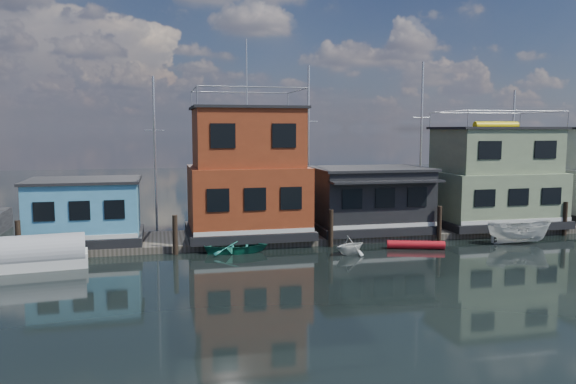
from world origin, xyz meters
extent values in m
plane|color=black|center=(0.00, 0.00, 0.00)|extent=(160.00, 160.00, 0.00)
cube|color=#595147|center=(0.00, 12.00, 0.20)|extent=(48.00, 5.00, 0.40)
cube|color=black|center=(-18.00, 12.00, 0.65)|extent=(6.40, 4.90, 0.50)
cube|color=#51A3D0|center=(-18.00, 12.00, 2.40)|extent=(6.00, 4.50, 3.00)
cube|color=black|center=(-18.00, 12.00, 3.98)|extent=(6.30, 4.80, 0.16)
cube|color=black|center=(-8.50, 12.00, 0.65)|extent=(7.40, 5.90, 0.50)
cube|color=#92371A|center=(-8.50, 12.00, 2.77)|extent=(7.00, 5.50, 3.74)
cube|color=#92371A|center=(-8.50, 12.00, 6.37)|extent=(6.30, 4.95, 3.46)
cube|color=black|center=(-8.50, 12.00, 8.18)|extent=(6.65, 5.23, 0.16)
cylinder|color=silver|center=(-8.50, 12.00, 10.26)|extent=(0.08, 0.08, 4.00)
cube|color=black|center=(-0.50, 12.00, 0.65)|extent=(7.40, 5.40, 0.50)
cube|color=black|center=(-0.50, 12.00, 2.60)|extent=(7.00, 5.00, 3.40)
cube|color=black|center=(-0.50, 12.00, 4.38)|extent=(7.30, 5.30, 0.16)
cube|color=black|center=(-0.50, 9.20, 3.79)|extent=(7.00, 1.20, 0.12)
cube|color=black|center=(8.50, 12.00, 0.65)|extent=(8.40, 5.90, 0.50)
cube|color=gray|center=(8.50, 12.00, 2.46)|extent=(8.00, 5.50, 3.12)
cube|color=gray|center=(8.50, 12.00, 5.46)|extent=(7.20, 4.95, 2.88)
cube|color=black|center=(8.50, 12.00, 6.98)|extent=(7.60, 5.23, 0.16)
cylinder|color=yellow|center=(8.50, 12.00, 7.15)|extent=(3.20, 0.56, 0.56)
cylinder|color=#2D2116|center=(-21.00, 9.20, 1.10)|extent=(0.28, 0.28, 2.20)
cylinder|color=#2D2116|center=(-13.00, 9.20, 1.10)|extent=(0.28, 0.28, 2.20)
cylinder|color=#2D2116|center=(-4.00, 9.20, 1.10)|extent=(0.28, 0.28, 2.20)
cylinder|color=#2D2116|center=(3.00, 9.20, 1.10)|extent=(0.28, 0.28, 2.20)
cylinder|color=#2D2116|center=(12.00, 9.20, 1.10)|extent=(0.28, 0.28, 2.20)
cylinder|color=silver|center=(-14.00, 18.00, 5.25)|extent=(0.16, 0.16, 10.50)
cylinder|color=silver|center=(-14.00, 18.00, 6.83)|extent=(1.40, 0.06, 0.06)
cylinder|color=silver|center=(-3.00, 18.00, 5.75)|extent=(0.16, 0.16, 11.50)
cylinder|color=silver|center=(-3.00, 18.00, 7.48)|extent=(1.40, 0.06, 0.06)
cylinder|color=silver|center=(6.00, 18.00, 6.00)|extent=(0.16, 0.16, 12.00)
cylinder|color=silver|center=(6.00, 18.00, 7.80)|extent=(1.40, 0.06, 0.06)
cylinder|color=silver|center=(14.00, 18.00, 5.00)|extent=(0.16, 0.16, 10.00)
cylinder|color=silver|center=(14.00, 18.00, 6.50)|extent=(1.40, 0.06, 0.06)
imported|color=silver|center=(7.29, 7.38, 0.73)|extent=(4.03, 2.32, 1.47)
imported|color=silver|center=(-3.57, 7.04, 0.53)|extent=(2.55, 2.41, 1.06)
imported|color=#227D6D|center=(-9.63, 8.93, 0.37)|extent=(3.89, 3.04, 0.73)
cube|color=silver|center=(-19.67, 7.58, 0.37)|extent=(4.64, 2.21, 0.75)
cylinder|color=#AAAAAE|center=(-19.67, 7.58, 0.80)|extent=(4.44, 2.29, 1.81)
cylinder|color=red|center=(0.63, 7.51, 0.24)|extent=(3.29, 1.46, 0.48)
camera|label=1|loc=(-13.85, -21.92, 6.92)|focal=35.00mm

